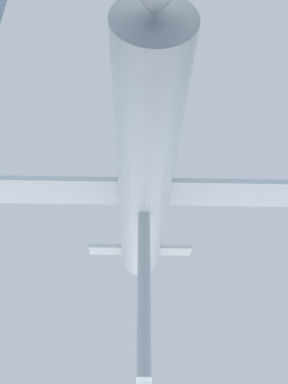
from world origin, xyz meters
The scene contains 2 objects.
support_pylon_central centered at (0.00, 0.00, 3.74)m, with size 0.42×0.42×7.49m.
suspended_airplane centered at (0.01, 0.20, 8.40)m, with size 15.85×15.14×2.85m.
Camera 1 is at (1.00, 11.43, 1.82)m, focal length 35.00 mm.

